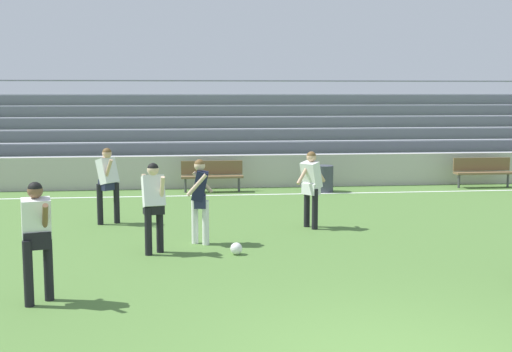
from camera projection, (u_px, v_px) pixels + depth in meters
The scene contains 12 objects.
field_line_sideline at pixel (260, 194), 19.00m from camera, with size 44.00×0.12×0.01m, color white.
sideline_wall at pixel (255, 171), 20.39m from camera, with size 48.00×0.16×0.99m, color #BCB7AD.
bleacher_stand at pixel (241, 133), 23.34m from camera, with size 23.46×4.58×3.35m.
bench_near_wall_gap at pixel (212, 173), 19.49m from camera, with size 1.80×0.40×0.90m.
bench_far_right at pixel (483, 170), 20.39m from camera, with size 1.80×0.40×0.90m.
trash_bin at pixel (323, 179), 19.51m from camera, with size 0.58×0.58×0.77m, color #3D424C.
player_white_pressing_high at pixel (154, 200), 11.98m from camera, with size 0.45×0.52×1.66m.
player_dark_dropping_back at pixel (200, 194), 12.74m from camera, with size 0.53×0.46×1.64m.
player_white_challenging at pixel (311, 183), 14.25m from camera, with size 0.73×0.51×1.66m.
player_white_overlapping at pixel (37, 231), 9.15m from camera, with size 0.47×0.70×1.70m.
player_white_deep_cover at pixel (108, 179), 14.69m from camera, with size 0.52×0.68×1.69m.
soccer_ball at pixel (236, 249), 12.02m from camera, with size 0.22×0.22×0.22m, color white.
Camera 1 is at (-2.20, -6.66, 2.93)m, focal length 46.87 mm.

